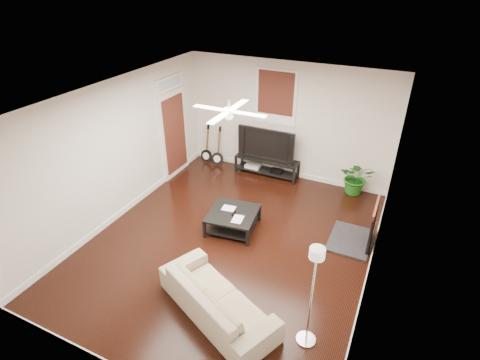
# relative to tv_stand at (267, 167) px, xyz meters

# --- Properties ---
(room) EXTENTS (5.01, 6.01, 2.81)m
(room) POSITION_rel_tv_stand_xyz_m (0.38, -2.78, 1.18)
(room) COLOR black
(room) RESTS_ON ground
(brick_accent) EXTENTS (0.02, 2.20, 2.80)m
(brick_accent) POSITION_rel_tv_stand_xyz_m (2.87, -1.78, 1.18)
(brick_accent) COLOR brown
(brick_accent) RESTS_ON floor
(fireplace) EXTENTS (0.80, 1.10, 0.92)m
(fireplace) POSITION_rel_tv_stand_xyz_m (2.58, -1.78, 0.24)
(fireplace) COLOR black
(fireplace) RESTS_ON floor
(window_back) EXTENTS (1.00, 0.06, 1.30)m
(window_back) POSITION_rel_tv_stand_xyz_m (0.08, 0.19, 1.73)
(window_back) COLOR #37150F
(window_back) RESTS_ON wall_back
(door_left) EXTENTS (0.08, 1.00, 2.50)m
(door_left) POSITION_rel_tv_stand_xyz_m (-2.08, -0.88, 1.03)
(door_left) COLOR white
(door_left) RESTS_ON wall_left
(tv_stand) EXTENTS (1.59, 0.42, 0.45)m
(tv_stand) POSITION_rel_tv_stand_xyz_m (0.00, 0.00, 0.00)
(tv_stand) COLOR black
(tv_stand) RESTS_ON floor
(tv) EXTENTS (1.42, 0.19, 0.82)m
(tv) POSITION_rel_tv_stand_xyz_m (0.00, 0.02, 0.63)
(tv) COLOR black
(tv) RESTS_ON tv_stand
(coffee_table) EXTENTS (1.03, 1.03, 0.38)m
(coffee_table) POSITION_rel_tv_stand_xyz_m (0.23, -2.39, -0.03)
(coffee_table) COLOR black
(coffee_table) RESTS_ON floor
(sofa) EXTENTS (2.18, 1.58, 0.59)m
(sofa) POSITION_rel_tv_stand_xyz_m (0.95, -4.38, 0.07)
(sofa) COLOR tan
(sofa) RESTS_ON floor
(floor_lamp) EXTENTS (0.36, 0.36, 1.66)m
(floor_lamp) POSITION_rel_tv_stand_xyz_m (2.30, -4.28, 0.61)
(floor_lamp) COLOR silver
(floor_lamp) RESTS_ON floor
(potted_plant) EXTENTS (0.80, 0.72, 0.82)m
(potted_plant) POSITION_rel_tv_stand_xyz_m (2.17, 0.04, 0.19)
(potted_plant) COLOR #1D601B
(potted_plant) RESTS_ON floor
(guitar_left) EXTENTS (0.32, 0.23, 1.03)m
(guitar_left) POSITION_rel_tv_stand_xyz_m (-1.72, -0.03, 0.29)
(guitar_left) COLOR black
(guitar_left) RESTS_ON floor
(guitar_right) EXTENTS (0.34, 0.25, 1.03)m
(guitar_right) POSITION_rel_tv_stand_xyz_m (-1.37, -0.06, 0.29)
(guitar_right) COLOR black
(guitar_right) RESTS_ON floor
(ceiling_fan) EXTENTS (1.24, 1.24, 0.32)m
(ceiling_fan) POSITION_rel_tv_stand_xyz_m (0.38, -2.78, 2.38)
(ceiling_fan) COLOR white
(ceiling_fan) RESTS_ON ceiling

